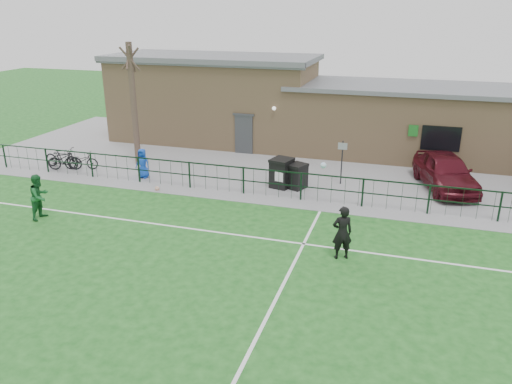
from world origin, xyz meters
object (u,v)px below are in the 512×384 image
(wheelie_bin_left, at_px, (282,174))
(car_maroon, at_px, (445,171))
(spectator_child, at_px, (143,163))
(bare_tree, at_px, (134,105))
(bicycle_a, at_px, (62,158))
(bicycle_c, at_px, (81,161))
(bicycle_b, at_px, (65,160))
(wheelie_bin_right, at_px, (297,177))
(outfield_player, at_px, (40,197))
(ball_ground, at_px, (157,188))
(sign_post, at_px, (342,163))

(wheelie_bin_left, distance_m, car_maroon, 7.13)
(wheelie_bin_left, distance_m, spectator_child, 6.53)
(bare_tree, distance_m, bicycle_a, 4.43)
(bicycle_a, xyz_separation_m, bicycle_c, (1.06, 0.07, -0.08))
(car_maroon, bearing_deg, spectator_child, 174.28)
(spectator_child, bearing_deg, bicycle_b, -179.61)
(bicycle_b, distance_m, spectator_child, 4.25)
(wheelie_bin_right, relative_size, spectator_child, 0.74)
(bicycle_b, bearing_deg, bicycle_c, -82.86)
(car_maroon, xyz_separation_m, bicycle_b, (-17.60, -2.71, -0.28))
(bicycle_c, height_order, outfield_player, outfield_player)
(wheelie_bin_right, xyz_separation_m, outfield_player, (-8.46, -6.09, 0.33))
(bicycle_c, bearing_deg, ball_ground, -124.49)
(wheelie_bin_right, relative_size, bicycle_c, 0.62)
(outfield_player, bearing_deg, bicycle_a, 31.79)
(bicycle_b, relative_size, spectator_child, 1.20)
(bicycle_a, bearing_deg, spectator_child, -88.33)
(outfield_player, bearing_deg, bare_tree, 1.32)
(wheelie_bin_left, height_order, spectator_child, spectator_child)
(spectator_child, xyz_separation_m, ball_ground, (1.44, -1.38, -0.61))
(car_maroon, distance_m, ball_ground, 12.59)
(wheelie_bin_left, bearing_deg, bicycle_a, -163.42)
(wheelie_bin_left, height_order, bicycle_a, wheelie_bin_left)
(wheelie_bin_right, xyz_separation_m, bicycle_b, (-11.43, -0.79, -0.01))
(bicycle_b, bearing_deg, spectator_child, -107.08)
(sign_post, distance_m, bicycle_c, 12.61)
(bicycle_c, relative_size, ball_ground, 8.20)
(sign_post, xyz_separation_m, bicycle_b, (-13.19, -1.94, -0.50))
(spectator_child, bearing_deg, outfield_player, -104.11)
(sign_post, relative_size, bicycle_a, 1.01)
(bicycle_c, bearing_deg, wheelie_bin_right, -103.99)
(sign_post, xyz_separation_m, car_maroon, (4.41, 0.77, -0.22))
(bare_tree, xyz_separation_m, bicycle_a, (-3.27, -1.71, -2.46))
(bare_tree, relative_size, spectator_child, 4.32)
(bare_tree, relative_size, bicycle_c, 3.61)
(sign_post, relative_size, bicycle_c, 1.20)
(car_maroon, distance_m, outfield_player, 16.68)
(bicycle_a, relative_size, spectator_child, 1.42)
(bare_tree, height_order, bicycle_c, bare_tree)
(sign_post, relative_size, ball_ground, 9.87)
(bare_tree, bearing_deg, ball_ground, -49.52)
(bicycle_a, bearing_deg, bare_tree, -58.52)
(bicycle_a, relative_size, ball_ground, 9.74)
(sign_post, height_order, bicycle_b, sign_post)
(spectator_child, bearing_deg, bare_tree, 124.88)
(bare_tree, distance_m, wheelie_bin_right, 8.95)
(car_maroon, xyz_separation_m, spectator_child, (-13.35, -2.63, -0.09))
(bicycle_b, relative_size, bicycle_c, 1.00)
(sign_post, bearing_deg, car_maroon, 9.89)
(sign_post, height_order, spectator_child, sign_post)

